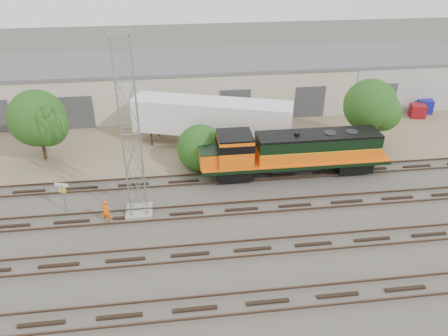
{
  "coord_description": "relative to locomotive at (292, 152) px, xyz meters",
  "views": [
    {
      "loc": [
        -4.57,
        -24.37,
        18.23
      ],
      "look_at": [
        -0.96,
        4.0,
        2.2
      ],
      "focal_mm": 35.0,
      "sensor_mm": 36.0,
      "label": 1
    }
  ],
  "objects": [
    {
      "name": "dirt_strip",
      "position": [
        -4.83,
        9.0,
        -2.15
      ],
      "size": [
        80.0,
        16.0,
        0.02
      ],
      "primitive_type": "cube",
      "color": "#726047",
      "rests_on": "ground"
    },
    {
      "name": "tree_east",
      "position": [
        8.49,
        4.37,
        1.73
      ],
      "size": [
        4.96,
        4.72,
        6.38
      ],
      "color": "#382619",
      "rests_on": "ground"
    },
    {
      "name": "worker",
      "position": [
        -14.39,
        -4.69,
        -1.28
      ],
      "size": [
        0.71,
        0.54,
        1.77
      ],
      "primitive_type": "imported",
      "rotation": [
        0.0,
        0.0,
        2.95
      ],
      "color": "#FB5E0D",
      "rests_on": "ground"
    },
    {
      "name": "semi_trailer",
      "position": [
        -5.52,
        6.22,
        0.63
      ],
      "size": [
        14.6,
        7.23,
        4.44
      ],
      "rotation": [
        0.0,
        0.0,
        -0.32
      ],
      "color": "white",
      "rests_on": "ground"
    },
    {
      "name": "ground",
      "position": [
        -4.83,
        -6.0,
        -2.16
      ],
      "size": [
        140.0,
        140.0,
        0.0
      ],
      "primitive_type": "plane",
      "color": "#47423A",
      "rests_on": "ground"
    },
    {
      "name": "tree_west",
      "position": [
        -20.53,
        5.35,
        1.61
      ],
      "size": [
        5.06,
        4.82,
        6.3
      ],
      "color": "#382619",
      "rests_on": "ground"
    },
    {
      "name": "sign_post",
      "position": [
        -17.42,
        -3.11,
        -0.45
      ],
      "size": [
        0.97,
        0.36,
        2.45
      ],
      "color": "gray",
      "rests_on": "ground"
    },
    {
      "name": "tree_mid",
      "position": [
        -7.01,
        2.25,
        -0.5
      ],
      "size": [
        4.21,
        4.01,
        4.01
      ],
      "color": "#382619",
      "rests_on": "ground"
    },
    {
      "name": "dumpster_blue",
      "position": [
        18.15,
        11.67,
        -1.41
      ],
      "size": [
        1.92,
        1.85,
        1.5
      ],
      "primitive_type": "cube",
      "rotation": [
        0.0,
        0.0,
        -0.25
      ],
      "color": "navy",
      "rests_on": "ground"
    },
    {
      "name": "tracks",
      "position": [
        -4.83,
        -9.0,
        -2.08
      ],
      "size": [
        80.0,
        20.4,
        0.28
      ],
      "color": "black",
      "rests_on": "ground"
    },
    {
      "name": "dumpster_red",
      "position": [
        16.75,
        10.47,
        -1.46
      ],
      "size": [
        1.79,
        1.72,
        1.4
      ],
      "primitive_type": "cube",
      "rotation": [
        0.0,
        0.0,
        -0.24
      ],
      "color": "maroon",
      "rests_on": "ground"
    },
    {
      "name": "signal_tower",
      "position": [
        -12.2,
        -3.82,
        4.06
      ],
      "size": [
        1.88,
        1.88,
        12.74
      ],
      "rotation": [
        0.0,
        0.0,
        0.11
      ],
      "color": "gray",
      "rests_on": "ground"
    },
    {
      "name": "warehouse",
      "position": [
        -4.79,
        16.98,
        0.49
      ],
      "size": [
        58.4,
        10.4,
        5.3
      ],
      "color": "beige",
      "rests_on": "ground"
    },
    {
      "name": "locomotive",
      "position": [
        0.0,
        0.0,
        0.0
      ],
      "size": [
        15.46,
        2.71,
        3.72
      ],
      "color": "black",
      "rests_on": "tracks"
    }
  ]
}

